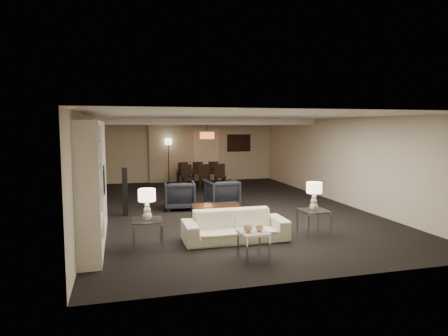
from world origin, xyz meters
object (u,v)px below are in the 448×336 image
coffee_table (216,214)px  armchair_left (180,195)px  marble_table (253,245)px  sofa (235,226)px  armchair_right (222,193)px  pendant_light (207,135)px  chair_fm (197,173)px  floor_lamp (169,161)px  television (97,183)px  chair_fl (182,173)px  chair_fr (212,172)px  vase_blue (90,192)px  table_lamp_right (314,196)px  floor_speaker (125,192)px  vase_amber (90,161)px  dining_table (201,178)px  side_table_left (148,234)px  chair_nm (204,177)px  chair_nl (188,177)px  chair_nr (220,176)px  table_lamp_left (147,204)px  side_table_right (313,222)px

coffee_table → armchair_left: armchair_left is taller
marble_table → sofa: bearing=90.0°
armchair_right → pendant_light: bearing=-100.7°
chair_fm → floor_lamp: size_ratio=0.50×
coffee_table → television: (-2.64, -0.29, 0.87)m
pendant_light → chair_fl: 2.02m
television → chair_fr: television is taller
armchair_right → chair_fm: 4.60m
sofa → vase_blue: size_ratio=12.33×
coffee_table → armchair_right: 1.81m
floor_lamp → chair_fm: bearing=-28.0°
table_lamp_right → floor_speaker: size_ratio=0.48×
television → vase_amber: (-0.03, -1.38, 0.58)m
pendant_light → marble_table: (-0.94, -7.85, -1.69)m
vase_amber → chair_fr: bearing=63.0°
dining_table → chair_fr: (0.60, 0.65, 0.14)m
coffee_table → side_table_left: 2.34m
armchair_right → marble_table: armchair_right is taller
pendant_light → television: size_ratio=0.46×
chair_nm → chair_nl: bearing=-172.2°
chair_nm → marble_table: bearing=-88.1°
chair_fl → chair_nl: bearing=86.0°
vase_blue → dining_table: size_ratio=0.10×
dining_table → chair_nm: chair_nm is taller
marble_table → floor_lamp: floor_lamp is taller
chair_nr → armchair_left: bearing=-114.7°
chair_fr → chair_nl: bearing=45.5°
vase_blue → floor_lamp: bearing=74.7°
television → chair_nm: television is taller
chair_fl → floor_lamp: (-0.44, 0.56, 0.45)m
chair_nl → chair_nm: 0.60m
chair_fm → side_table_left: bearing=76.0°
sofa → table_lamp_left: bearing=-179.4°
marble_table → chair_nm: 7.74m
marble_table → chair_fm: size_ratio=0.53×
side_table_right → chair_nm: size_ratio=0.64×
vase_amber → chair_fm: 8.77m
pendant_light → vase_amber: size_ratio=2.80×
floor_lamp → chair_nm: bearing=-60.6°
vase_blue → side_table_left: bearing=21.1°
chair_fm → chair_nr: bearing=118.3°
chair_fm → floor_lamp: 1.26m
dining_table → chair_nm: size_ratio=1.92×
side_table_right → table_lamp_left: table_lamp_left is taller
sofa → armchair_left: size_ratio=2.45×
armchair_right → television: 3.86m
floor_speaker → dining_table: size_ratio=0.73×
sofa → chair_nl: size_ratio=2.33×
table_lamp_left → chair_nl: 6.87m
dining_table → chair_fl: chair_fl is taller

